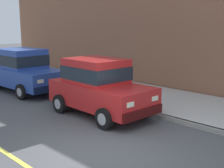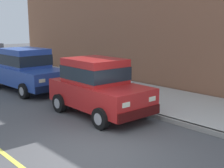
% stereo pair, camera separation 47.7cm
% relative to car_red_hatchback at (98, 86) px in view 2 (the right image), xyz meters
% --- Properties ---
extents(ground_plane, '(80.00, 80.00, 0.00)m').
position_rel_car_red_hatchback_xyz_m(ground_plane, '(-2.10, -2.36, -0.98)').
color(ground_plane, '#4C4C4F').
extents(curb, '(0.16, 64.00, 0.14)m').
position_rel_car_red_hatchback_xyz_m(curb, '(1.10, -2.36, -0.91)').
color(curb, gray).
rests_on(curb, ground).
extents(sidewalk, '(3.60, 64.00, 0.14)m').
position_rel_car_red_hatchback_xyz_m(sidewalk, '(2.90, -2.36, -0.91)').
color(sidewalk, '#B7B5AD').
rests_on(sidewalk, ground).
extents(car_red_hatchback, '(2.04, 3.85, 1.88)m').
position_rel_car_red_hatchback_xyz_m(car_red_hatchback, '(0.00, 0.00, 0.00)').
color(car_red_hatchback, red).
rests_on(car_red_hatchback, ground).
extents(car_blue_sedan, '(2.15, 4.66, 1.92)m').
position_rel_car_red_hatchback_xyz_m(car_blue_sedan, '(-0.02, 5.15, 0.01)').
color(car_blue_sedan, '#28479E').
rests_on(car_blue_sedan, ground).
extents(dog_grey, '(0.74, 0.33, 0.49)m').
position_rel_car_red_hatchback_xyz_m(dog_grey, '(2.54, 1.09, -0.55)').
color(dog_grey, '#999691').
rests_on(dog_grey, sidewalk).
extents(building_facade, '(0.50, 20.00, 4.85)m').
position_rel_car_red_hatchback_xyz_m(building_facade, '(5.00, 4.05, 1.45)').
color(building_facade, '#8C5B42').
rests_on(building_facade, ground).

